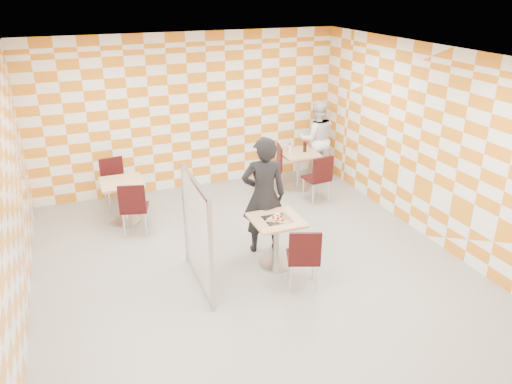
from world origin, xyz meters
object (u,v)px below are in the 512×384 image
chair_second_side (274,165)px  chair_empty_far (114,179)px  partition (197,233)px  sport_bottle (290,149)px  second_table (298,164)px  soda_bottle (305,147)px  empty_table (123,195)px  chair_main_front (304,255)px  chair_empty_near (134,205)px  chair_second_front (319,175)px  main_table (277,234)px  man_white (317,139)px  man_dark (264,196)px

chair_second_side → chair_empty_far: 3.01m
partition → sport_bottle: 3.69m
second_table → soda_bottle: 0.37m
empty_table → chair_main_front: 3.54m
chair_main_front → chair_empty_far: size_ratio=1.00×
chair_empty_near → chair_second_front: bearing=1.6°
chair_empty_far → second_table: bearing=-6.5°
empty_table → partition: size_ratio=0.48×
chair_second_side → chair_second_front: bearing=-55.4°
main_table → man_white: (2.19, 2.99, 0.31)m
chair_second_side → soda_bottle: bearing=-3.6°
man_dark → partition: bearing=38.7°
second_table → empty_table: bearing=-175.2°
man_white → sport_bottle: size_ratio=8.22×
empty_table → chair_second_front: bearing=-7.8°
chair_main_front → soda_bottle: size_ratio=4.02×
partition → man_white: man_white is taller
empty_table → chair_second_front: 3.52m
empty_table → chair_second_side: 2.94m
chair_empty_far → partition: size_ratio=0.60×
chair_empty_near → man_white: 4.18m
empty_table → partition: bearing=-73.5°
man_dark → chair_second_front: bearing=-128.7°
chair_second_front → man_white: size_ratio=0.56×
man_white → soda_bottle: 0.67m
man_white → empty_table: bearing=23.6°
main_table → chair_second_front: (1.62, 1.76, 0.04)m
partition → empty_table: bearing=106.5°
main_table → chair_empty_near: (-1.77, 1.67, 0.04)m
chair_second_front → chair_main_front: bearing=-121.8°
chair_empty_far → main_table: bearing=-56.5°
chair_second_side → soda_bottle: 0.71m
empty_table → chair_empty_near: size_ratio=0.81×
chair_second_front → chair_second_side: (-0.56, 0.81, 0.00)m
chair_second_side → chair_main_front: bearing=-106.5°
empty_table → man_dark: size_ratio=0.41×
sport_bottle → soda_bottle: (0.31, -0.04, 0.01)m
second_table → chair_empty_near: (-3.33, -0.86, 0.04)m
chair_main_front → sport_bottle: size_ratio=4.62×
main_table → man_dark: (-0.00, 0.49, 0.40)m
second_table → man_dark: bearing=-127.4°
chair_main_front → partition: partition is taller
empty_table → chair_empty_far: chair_empty_far is taller
chair_second_front → soda_bottle: 0.84m
chair_main_front → second_table: bearing=65.5°
main_table → chair_main_front: 0.73m
chair_second_front → man_dark: bearing=-141.9°
man_white → partition: bearing=55.4°
main_table → second_table: 2.97m
man_dark → empty_table: bearing=-30.1°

